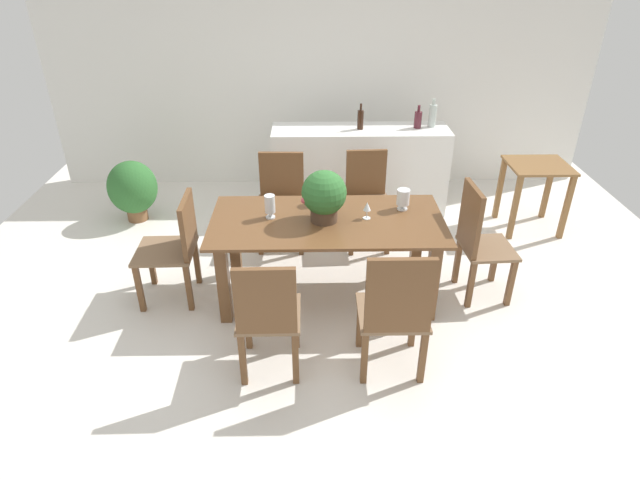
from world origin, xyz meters
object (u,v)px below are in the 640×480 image
object	(u,v)px
crystal_vase_center_near	(270,205)
wine_glass	(367,207)
chair_far_left	(281,194)
kitchen_counter	(359,170)
dining_table	(327,235)
chair_near_left	(268,314)
wine_bottle_clear	(360,119)
chair_far_right	(367,194)
side_table	(536,180)
chair_near_right	(395,310)
flower_centerpiece	(324,195)
crystal_vase_right	(325,189)
wine_bottle_tall	(418,119)
crystal_vase_left	(403,198)
chair_head_end	(177,244)
chair_foot_end	(478,238)
wine_bottle_amber	(432,115)
potted_plant_floor	(133,188)

from	to	relation	value
crystal_vase_center_near	wine_glass	world-z (taller)	crystal_vase_center_near
chair_far_left	kitchen_counter	size ratio (longest dim) A/B	0.48
dining_table	kitchen_counter	world-z (taller)	kitchen_counter
chair_near_left	wine_bottle_clear	distance (m)	2.82
chair_far_right	side_table	world-z (taller)	chair_far_right
chair_near_right	wine_bottle_clear	bearing A→B (deg)	-89.40
dining_table	flower_centerpiece	size ratio (longest dim) A/B	4.47
crystal_vase_right	side_table	bearing A→B (deg)	21.97
kitchen_counter	wine_bottle_tall	size ratio (longest dim) A/B	7.83
wine_bottle_tall	crystal_vase_center_near	bearing A→B (deg)	-131.32
crystal_vase_left	crystal_vase_center_near	distance (m)	1.10
wine_glass	wine_bottle_clear	xyz separation A→B (m)	(0.08, 1.67, 0.21)
chair_head_end	crystal_vase_center_near	distance (m)	0.85
chair_foot_end	chair_far_left	size ratio (longest dim) A/B	1.10
wine_glass	wine_bottle_amber	world-z (taller)	wine_bottle_amber
chair_head_end	crystal_vase_left	distance (m)	1.91
flower_centerpiece	wine_glass	distance (m)	0.37
kitchen_counter	chair_head_end	bearing A→B (deg)	-134.14
crystal_vase_right	side_table	world-z (taller)	crystal_vase_right
chair_near_left	chair_far_right	distance (m)	2.10
flower_centerpiece	crystal_vase_left	size ratio (longest dim) A/B	2.37
potted_plant_floor	chair_head_end	bearing A→B (deg)	-60.91
wine_bottle_tall	wine_bottle_amber	size ratio (longest dim) A/B	0.81
wine_bottle_amber	chair_far_right	bearing A→B (deg)	-133.26
crystal_vase_center_near	chair_near_left	bearing A→B (deg)	-87.94
dining_table	kitchen_counter	xyz separation A→B (m)	(0.41, 1.70, -0.12)
dining_table	flower_centerpiece	bearing A→B (deg)	-158.13
chair_far_right	chair_head_end	bearing A→B (deg)	-153.03
crystal_vase_center_near	wine_glass	bearing A→B (deg)	-1.88
wine_bottle_clear	side_table	size ratio (longest dim) A/B	0.38
chair_near_left	flower_centerpiece	xyz separation A→B (m)	(0.40, 0.95, 0.43)
dining_table	chair_near_left	world-z (taller)	chair_near_left
chair_foot_end	wine_glass	size ratio (longest dim) A/B	7.11
chair_foot_end	flower_centerpiece	distance (m)	1.33
wine_bottle_amber	chair_head_end	bearing A→B (deg)	-143.95
wine_bottle_amber	side_table	distance (m)	1.26
wine_bottle_clear	chair_near_right	bearing A→B (deg)	-89.42
crystal_vase_right	wine_bottle_amber	world-z (taller)	wine_bottle_amber
chair_far_left	kitchen_counter	bearing A→B (deg)	43.74
chair_far_left	chair_foot_end	bearing A→B (deg)	-28.20
chair_near_right	wine_bottle_amber	xyz separation A→B (m)	(0.75, 2.73, 0.50)
chair_near_left	chair_far_right	world-z (taller)	chair_near_left
crystal_vase_center_near	wine_bottle_amber	xyz separation A→B (m)	(1.64, 1.72, 0.22)
wine_glass	wine_bottle_amber	xyz separation A→B (m)	(0.86, 1.74, 0.23)
crystal_vase_right	wine_bottle_tall	world-z (taller)	wine_bottle_tall
chair_near_right	wine_glass	bearing A→B (deg)	-83.87
potted_plant_floor	dining_table	bearing A→B (deg)	-35.41
crystal_vase_center_near	wine_bottle_clear	world-z (taller)	wine_bottle_clear
wine_bottle_tall	chair_far_left	bearing A→B (deg)	-151.84
flower_centerpiece	potted_plant_floor	distance (m)	2.57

